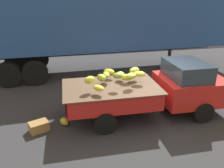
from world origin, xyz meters
TOP-DOWN VIEW (x-y plane):
  - ground at (0.00, 0.00)m, footprint 220.00×220.00m
  - curb_strip at (0.00, 8.51)m, footprint 80.00×0.80m
  - pickup_truck at (1.05, -0.16)m, footprint 5.16×1.93m
  - semi_trailer at (-0.05, 4.61)m, footprint 12.05×2.85m
  - fallen_banana_bunch_near_tailgate at (-2.45, -0.25)m, footprint 0.35×0.39m
  - produce_crate at (-3.18, -0.44)m, footprint 0.62×0.52m

SIDE VIEW (x-z plane):
  - ground at x=0.00m, z-range 0.00..0.00m
  - curb_strip at x=0.00m, z-range 0.00..0.16m
  - fallen_banana_bunch_near_tailgate at x=-2.45m, z-range 0.00..0.22m
  - produce_crate at x=-3.18m, z-range 0.00..0.28m
  - pickup_truck at x=1.05m, z-range 0.04..1.74m
  - semi_trailer at x=-0.05m, z-range 0.57..4.52m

